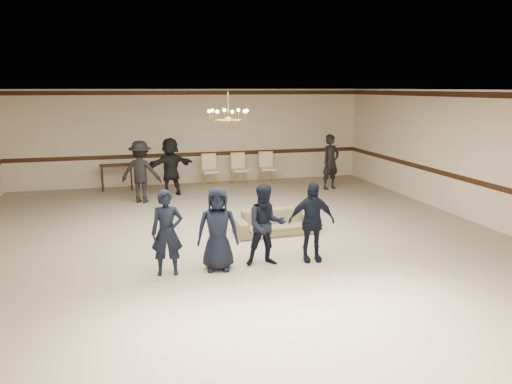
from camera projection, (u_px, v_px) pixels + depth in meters
room at (239, 170)px, 9.71m from camera, size 12.01×14.01×3.21m
chair_rail at (193, 154)px, 16.43m from camera, size 12.00×0.02×0.14m
crown_molding at (192, 93)px, 15.98m from camera, size 12.00×0.02×0.14m
chandelier at (228, 105)px, 10.38m from camera, size 0.94×0.94×0.89m
boy_a at (167, 233)px, 8.35m from camera, size 0.60×0.43×1.53m
boy_b at (218, 229)px, 8.58m from camera, size 0.82×0.61×1.53m
boy_c at (266, 225)px, 8.81m from camera, size 0.79×0.64×1.53m
boy_d at (311, 222)px, 9.03m from camera, size 0.93×0.46×1.53m
settee at (275, 222)px, 10.81m from camera, size 1.87×0.79×0.54m
adult_left at (141, 172)px, 13.67m from camera, size 1.30×0.98×1.78m
adult_mid at (170, 167)px, 14.55m from camera, size 1.73×1.08×1.78m
adult_right at (331, 162)px, 15.47m from camera, size 0.75×0.61×1.78m
banquet_chair_left at (210, 171)px, 15.91m from camera, size 0.56×0.56×1.07m
banquet_chair_mid at (239, 170)px, 16.16m from camera, size 0.56×0.56×1.07m
banquet_chair_right at (268, 168)px, 16.41m from camera, size 0.53×0.53×1.07m
console_table at (117, 177)px, 15.36m from camera, size 1.05×0.53×0.85m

